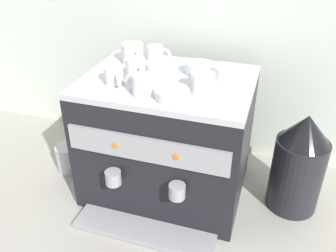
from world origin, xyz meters
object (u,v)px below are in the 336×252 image
Objects in this scene: ceramic_cup_2 at (156,53)px; ceramic_cup_3 at (136,70)px; ceramic_cup_5 at (202,82)px; espresso_machine at (168,137)px; milk_pitcher at (69,158)px; ceramic_bowl_2 at (172,94)px; ceramic_bowl_3 at (226,73)px; ceramic_bowl_1 at (199,68)px; coffee_grinder at (299,164)px; ceramic_cup_0 at (114,76)px; ceramic_cup_1 at (141,84)px; ceramic_bowl_0 at (159,68)px; ceramic_cup_4 at (133,54)px.

ceramic_cup_2 is 0.21m from ceramic_cup_3.
ceramic_cup_2 is 0.32m from ceramic_cup_5.
espresso_machine is 0.48m from milk_pitcher.
ceramic_bowl_2 is 0.92× the size of milk_pitcher.
ceramic_cup_3 is at bearing -157.61° from ceramic_bowl_3.
ceramic_bowl_1 is 0.87× the size of ceramic_bowl_2.
ceramic_bowl_3 is 0.79m from milk_pitcher.
ceramic_bowl_2 is at bearing -157.32° from coffee_grinder.
ceramic_cup_2 reaches higher than coffee_grinder.
ceramic_cup_0 is 0.83× the size of ceramic_cup_5.
ceramic_cup_2 is 0.60m from milk_pitcher.
ceramic_cup_0 is 0.86× the size of ceramic_cup_1.
ceramic_cup_2 reaches higher than ceramic_bowl_0.
ceramic_bowl_3 is at bearing -16.29° from ceramic_cup_2.
ceramic_cup_5 is 1.00× the size of ceramic_bowl_0.
ceramic_cup_5 is 0.15m from ceramic_bowl_1.
ceramic_cup_0 is 0.23m from ceramic_bowl_2.
ceramic_cup_4 is 0.14m from ceramic_bowl_0.
ceramic_cup_5 is at bearing -164.37° from coffee_grinder.
ceramic_bowl_2 is at bearing -30.31° from ceramic_cup_3.
ceramic_cup_2 reaches higher than espresso_machine.
ceramic_cup_1 is 0.97× the size of ceramic_bowl_0.
ceramic_bowl_2 is at bearing -12.13° from ceramic_cup_0.
ceramic_cup_4 is at bearing 173.67° from ceramic_bowl_1.
ceramic_bowl_3 reaches higher than ceramic_bowl_2.
ceramic_cup_3 is 0.12m from ceramic_bowl_0.
ceramic_bowl_0 is 0.86× the size of milk_pitcher.
ceramic_bowl_3 reaches higher than ceramic_bowl_1.
ceramic_cup_4 reaches higher than ceramic_bowl_3.
ceramic_cup_3 reaches higher than ceramic_cup_5.
coffee_grinder is at bearing -6.21° from ceramic_cup_4.
ceramic_bowl_0 is at bearing 91.61° from ceramic_cup_1.
ceramic_cup_0 is 0.13m from ceramic_cup_1.
ceramic_bowl_2 is at bearing -66.81° from espresso_machine.
ceramic_cup_1 is at bearing -121.14° from ceramic_bowl_1.
ceramic_bowl_3 reaches higher than ceramic_bowl_0.
ceramic_bowl_0 reaches higher than ceramic_bowl_2.
ceramic_bowl_2 is at bearing -122.24° from ceramic_bowl_3.
ceramic_bowl_1 is at bearing 11.77° from ceramic_bowl_0.
espresso_machine is at bearing -47.90° from ceramic_bowl_0.
ceramic_cup_1 is 0.32m from ceramic_bowl_3.
ceramic_cup_2 is 0.34m from ceramic_bowl_2.
ceramic_bowl_0 reaches higher than coffee_grinder.
ceramic_bowl_3 is (0.29, 0.12, -0.02)m from ceramic_cup_3.
ceramic_bowl_1 is (0.14, 0.03, 0.00)m from ceramic_bowl_0.
espresso_machine is 0.35m from ceramic_cup_4.
espresso_machine is at bearing 156.79° from ceramic_cup_5.
ceramic_bowl_1 is (0.09, 0.08, 0.26)m from espresso_machine.
ceramic_bowl_2 reaches higher than espresso_machine.
coffee_grinder reaches higher than milk_pitcher.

